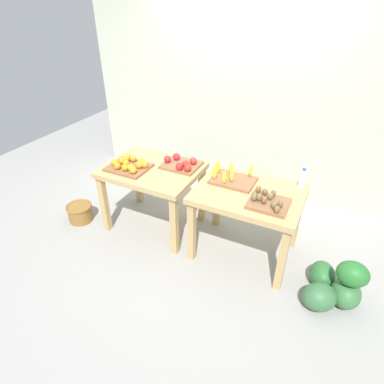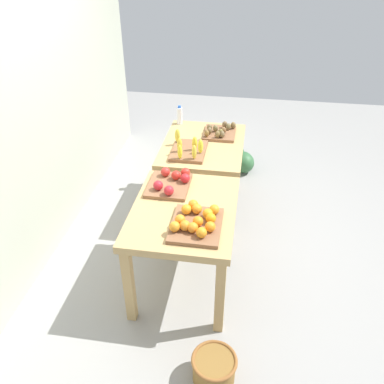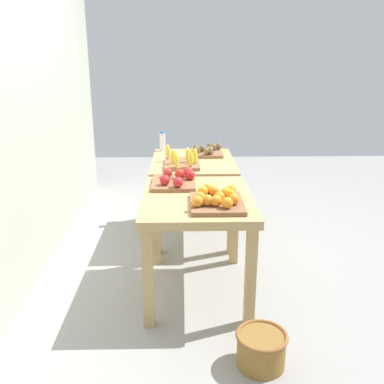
% 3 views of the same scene
% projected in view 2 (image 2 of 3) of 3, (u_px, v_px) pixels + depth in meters
% --- Properties ---
extents(ground_plane, '(8.00, 8.00, 0.00)m').
position_uv_depth(ground_plane, '(194.00, 239.00, 3.98)').
color(ground_plane, gray).
extents(back_wall, '(4.40, 0.12, 3.00)m').
position_uv_depth(back_wall, '(34.00, 83.00, 3.33)').
color(back_wall, '#BABEA8').
rests_on(back_wall, ground_plane).
extents(display_table_left, '(1.04, 0.80, 0.78)m').
position_uv_depth(display_table_left, '(184.00, 220.00, 3.16)').
color(display_table_left, tan).
rests_on(display_table_left, ground_plane).
extents(display_table_right, '(1.04, 0.80, 0.78)m').
position_uv_depth(display_table_right, '(203.00, 153.00, 4.08)').
color(display_table_right, tan).
rests_on(display_table_right, ground_plane).
extents(orange_bin, '(0.44, 0.37, 0.11)m').
position_uv_depth(orange_bin, '(196.00, 222.00, 2.88)').
color(orange_bin, brown).
rests_on(orange_bin, display_table_left).
extents(apple_bin, '(0.40, 0.36, 0.11)m').
position_uv_depth(apple_bin, '(171.00, 183.00, 3.33)').
color(apple_bin, brown).
rests_on(apple_bin, display_table_left).
extents(banana_crate, '(0.44, 0.32, 0.17)m').
position_uv_depth(banana_crate, '(189.00, 149.00, 3.82)').
color(banana_crate, brown).
rests_on(banana_crate, display_table_right).
extents(kiwi_bin, '(0.36, 0.33, 0.10)m').
position_uv_depth(kiwi_bin, '(219.00, 132.00, 4.16)').
color(kiwi_bin, brown).
rests_on(kiwi_bin, display_table_right).
extents(water_bottle, '(0.06, 0.06, 0.21)m').
position_uv_depth(water_bottle, '(180.00, 115.00, 4.36)').
color(water_bottle, silver).
rests_on(water_bottle, display_table_right).
extents(watermelon_pile, '(0.55, 0.66, 0.49)m').
position_uv_depth(watermelon_pile, '(233.00, 154.00, 5.09)').
color(watermelon_pile, '#326836').
rests_on(watermelon_pile, ground_plane).
extents(wicker_basket, '(0.31, 0.31, 0.22)m').
position_uv_depth(wicker_basket, '(214.00, 368.00, 2.70)').
color(wicker_basket, olive).
rests_on(wicker_basket, ground_plane).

